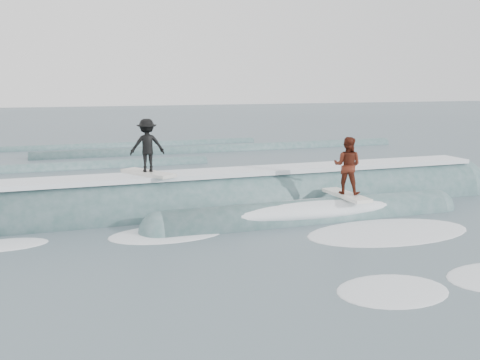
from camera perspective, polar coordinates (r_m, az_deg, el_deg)
name	(u,v)px	position (r m, az deg, el deg)	size (l,w,h in m)	color
ground	(280,243)	(13.73, 4.30, -6.76)	(160.00, 160.00, 0.00)	#3F4E5B
breaking_wave	(242,208)	(17.20, 0.25, -3.05)	(20.31, 3.96, 2.36)	#375C5B
surfer_black	(147,148)	(16.47, -9.87, 3.38)	(1.48, 2.00, 1.71)	silver
surfer_red	(347,169)	(16.41, 11.37, 1.21)	(1.06, 2.02, 1.83)	white
whitewater	(315,247)	(13.51, 7.98, -7.13)	(12.87, 7.61, 0.10)	white
far_swells	(119,156)	(30.13, -12.74, 2.47)	(35.41, 8.65, 0.80)	#375C5B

